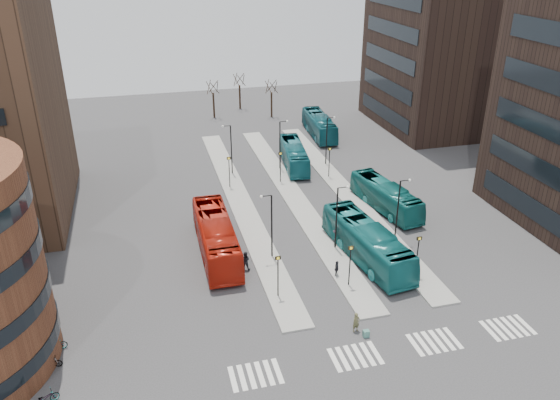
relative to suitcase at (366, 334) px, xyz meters
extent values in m
plane|color=#313134|center=(-0.50, -5.73, -0.27)|extent=(160.00, 160.00, 0.00)
cube|color=gray|center=(-4.50, 24.27, -0.20)|extent=(2.50, 45.00, 0.15)
cube|color=gray|center=(1.50, 24.27, -0.20)|extent=(2.50, 45.00, 0.15)
cube|color=gray|center=(7.50, 24.27, -0.20)|extent=(2.50, 45.00, 0.15)
cube|color=navy|center=(0.00, 0.00, 0.00)|extent=(0.44, 0.35, 0.54)
imported|color=#B31C0D|center=(-8.58, 14.26, 1.46)|extent=(3.02, 12.42, 3.45)
imported|color=#156669|center=(4.15, 9.91, 1.42)|extent=(4.38, 12.42, 3.39)
imported|color=#16636E|center=(4.08, 32.93, 1.19)|extent=(3.80, 10.69, 2.91)
imported|color=#13605F|center=(10.01, 18.70, 1.20)|extent=(4.09, 10.83, 2.94)
imported|color=#12535E|center=(10.92, 43.44, 1.30)|extent=(3.41, 11.41, 3.14)
imported|color=brown|center=(-0.47, 0.78, 0.51)|extent=(0.63, 0.47, 1.56)
imported|color=black|center=(-6.59, 10.96, 0.59)|extent=(1.03, 0.92, 1.73)
imported|color=black|center=(0.62, 7.86, 0.49)|extent=(0.71, 0.96, 1.51)
imported|color=black|center=(2.41, 13.03, 0.52)|extent=(1.10, 1.16, 1.57)
imported|color=gray|center=(-21.50, -0.88, 0.19)|extent=(1.84, 1.21, 0.91)
imported|color=gray|center=(-21.50, 2.42, 0.17)|extent=(1.50, 0.56, 0.88)
imported|color=gray|center=(-21.50, 4.13, 0.20)|extent=(1.86, 0.89, 0.94)
cube|color=silver|center=(-10.00, -1.73, -0.26)|extent=(0.35, 2.40, 0.01)
cube|color=silver|center=(-9.40, -1.73, -0.26)|extent=(0.35, 2.40, 0.01)
cube|color=silver|center=(-8.80, -1.73, -0.26)|extent=(0.35, 2.40, 0.01)
cube|color=silver|center=(-8.20, -1.73, -0.26)|extent=(0.35, 2.40, 0.01)
cube|color=silver|center=(-7.60, -1.73, -0.26)|extent=(0.35, 2.40, 0.01)
cube|color=silver|center=(-7.00, -1.73, -0.26)|extent=(0.35, 2.40, 0.01)
cube|color=silver|center=(-3.00, -1.73, -0.26)|extent=(0.35, 2.40, 0.01)
cube|color=silver|center=(-2.40, -1.73, -0.26)|extent=(0.35, 2.40, 0.01)
cube|color=silver|center=(-1.80, -1.73, -0.26)|extent=(0.35, 2.40, 0.01)
cube|color=silver|center=(-1.20, -1.73, -0.26)|extent=(0.35, 2.40, 0.01)
cube|color=silver|center=(-0.60, -1.73, -0.26)|extent=(0.35, 2.40, 0.01)
cube|color=silver|center=(0.00, -1.73, -0.26)|extent=(0.35, 2.40, 0.01)
cube|color=silver|center=(3.00, -1.73, -0.26)|extent=(0.35, 2.40, 0.01)
cube|color=silver|center=(3.60, -1.73, -0.26)|extent=(0.35, 2.40, 0.01)
cube|color=silver|center=(4.20, -1.73, -0.26)|extent=(0.35, 2.40, 0.01)
cube|color=silver|center=(4.80, -1.73, -0.26)|extent=(0.35, 2.40, 0.01)
cube|color=silver|center=(5.40, -1.73, -0.26)|extent=(0.35, 2.40, 0.01)
cube|color=silver|center=(6.00, -1.73, -0.26)|extent=(0.35, 2.40, 0.01)
cube|color=silver|center=(9.00, -1.73, -0.26)|extent=(0.35, 2.40, 0.01)
cube|color=silver|center=(9.60, -1.73, -0.26)|extent=(0.35, 2.40, 0.01)
cube|color=silver|center=(10.20, -1.73, -0.26)|extent=(0.35, 2.40, 0.01)
cube|color=silver|center=(10.80, -1.73, -0.26)|extent=(0.35, 2.40, 0.01)
cube|color=silver|center=(11.40, -1.73, -0.26)|extent=(0.35, 2.40, 0.01)
cube|color=silver|center=(12.00, -1.73, -0.26)|extent=(0.35, 2.40, 0.01)
cube|color=black|center=(21.44, 10.27, 2.23)|extent=(0.12, 16.00, 2.00)
cube|color=black|center=(21.44, 10.27, 6.23)|extent=(0.12, 16.00, 2.00)
cube|color=black|center=(21.44, 10.27, 10.23)|extent=(0.12, 16.00, 2.00)
cube|color=black|center=(31.50, 44.27, 14.73)|extent=(20.00, 20.00, 30.00)
cube|color=black|center=(21.44, 44.27, 2.23)|extent=(0.12, 16.00, 2.00)
cube|color=black|center=(21.44, 44.27, 6.23)|extent=(0.12, 16.00, 2.00)
cube|color=black|center=(21.44, 44.27, 10.23)|extent=(0.12, 16.00, 2.00)
cube|color=black|center=(21.44, 44.27, 14.23)|extent=(0.12, 16.00, 2.00)
cylinder|color=black|center=(-4.90, 6.27, 1.63)|extent=(0.10, 0.10, 3.50)
cube|color=black|center=(-4.90, 6.27, 3.38)|extent=(0.45, 0.10, 0.30)
cube|color=yellow|center=(-4.90, 6.21, 3.38)|extent=(0.20, 0.02, 0.20)
cylinder|color=black|center=(-4.90, 28.27, 1.63)|extent=(0.10, 0.10, 3.50)
cube|color=black|center=(-4.90, 28.27, 3.38)|extent=(0.45, 0.10, 0.30)
cube|color=yellow|center=(-4.90, 28.21, 3.38)|extent=(0.20, 0.02, 0.20)
cylinder|color=black|center=(1.10, 6.27, 1.63)|extent=(0.10, 0.10, 3.50)
cube|color=black|center=(1.10, 6.27, 3.38)|extent=(0.45, 0.10, 0.30)
cube|color=yellow|center=(1.10, 6.21, 3.38)|extent=(0.20, 0.02, 0.20)
cylinder|color=black|center=(1.10, 28.27, 1.63)|extent=(0.10, 0.10, 3.50)
cube|color=black|center=(1.10, 28.27, 3.38)|extent=(0.45, 0.10, 0.30)
cube|color=yellow|center=(1.10, 28.21, 3.38)|extent=(0.20, 0.02, 0.20)
cylinder|color=black|center=(7.10, 6.27, 1.63)|extent=(0.10, 0.10, 3.50)
cube|color=black|center=(7.10, 6.27, 3.38)|extent=(0.45, 0.10, 0.30)
cube|color=yellow|center=(7.10, 6.21, 3.38)|extent=(0.20, 0.02, 0.20)
cylinder|color=black|center=(7.10, 28.27, 1.63)|extent=(0.10, 0.10, 3.50)
cube|color=black|center=(7.10, 28.27, 3.38)|extent=(0.45, 0.10, 0.30)
cube|color=yellow|center=(7.10, 28.21, 3.38)|extent=(0.20, 0.02, 0.20)
cylinder|color=black|center=(-3.90, 12.27, 2.88)|extent=(0.14, 0.14, 6.00)
cylinder|color=black|center=(-4.35, 12.27, 5.88)|extent=(0.90, 0.08, 0.08)
sphere|color=silver|center=(-4.80, 12.27, 5.88)|extent=(0.24, 0.24, 0.24)
cylinder|color=black|center=(-3.90, 32.27, 2.88)|extent=(0.14, 0.14, 6.00)
cylinder|color=black|center=(-4.35, 32.27, 5.88)|extent=(0.90, 0.08, 0.08)
sphere|color=silver|center=(-4.80, 32.27, 5.88)|extent=(0.24, 0.24, 0.24)
cylinder|color=black|center=(2.10, 12.27, 2.88)|extent=(0.14, 0.14, 6.00)
cylinder|color=black|center=(2.55, 12.27, 5.88)|extent=(0.90, 0.08, 0.08)
sphere|color=silver|center=(3.00, 12.27, 5.88)|extent=(0.24, 0.24, 0.24)
cylinder|color=black|center=(2.10, 32.27, 2.88)|extent=(0.14, 0.14, 6.00)
cylinder|color=black|center=(2.55, 32.27, 5.88)|extent=(0.90, 0.08, 0.08)
sphere|color=silver|center=(3.00, 32.27, 5.88)|extent=(0.24, 0.24, 0.24)
cylinder|color=black|center=(8.10, 12.27, 2.88)|extent=(0.14, 0.14, 6.00)
cylinder|color=black|center=(8.55, 12.27, 5.88)|extent=(0.90, 0.08, 0.08)
sphere|color=silver|center=(9.00, 12.27, 5.88)|extent=(0.24, 0.24, 0.24)
cylinder|color=black|center=(8.10, 32.27, 2.88)|extent=(0.14, 0.14, 6.00)
cylinder|color=black|center=(8.55, 32.27, 5.88)|extent=(0.90, 0.08, 0.08)
sphere|color=silver|center=(9.00, 32.27, 5.88)|extent=(0.24, 0.24, 0.24)
cylinder|color=black|center=(-2.50, 56.27, 1.73)|extent=(0.30, 0.30, 4.00)
cylinder|color=black|center=(-1.80, 56.27, 4.63)|extent=(0.10, 1.56, 1.95)
cylinder|color=black|center=(-2.28, 56.93, 4.63)|extent=(1.48, 0.59, 1.97)
cylinder|color=black|center=(-3.07, 56.68, 4.63)|extent=(0.90, 1.31, 1.99)
cylinder|color=black|center=(-3.07, 55.86, 4.63)|extent=(0.89, 1.31, 1.99)
cylinder|color=black|center=(-2.29, 55.60, 4.63)|extent=(1.48, 0.58, 1.97)
cylinder|color=black|center=(2.50, 60.27, 1.73)|extent=(0.30, 0.30, 4.00)
cylinder|color=black|center=(3.20, 60.27, 4.63)|extent=(0.10, 1.56, 1.95)
cylinder|color=black|center=(2.72, 60.93, 4.63)|extent=(1.48, 0.59, 1.97)
cylinder|color=black|center=(1.93, 60.68, 4.63)|extent=(0.90, 1.31, 1.99)
cylinder|color=black|center=(1.93, 59.86, 4.63)|extent=(0.89, 1.31, 1.99)
cylinder|color=black|center=(2.71, 59.60, 4.63)|extent=(1.48, 0.58, 1.97)
cylinder|color=black|center=(6.50, 54.27, 1.73)|extent=(0.30, 0.30, 4.00)
cylinder|color=black|center=(7.20, 54.27, 4.63)|extent=(0.10, 1.56, 1.95)
cylinder|color=black|center=(6.72, 54.93, 4.63)|extent=(1.48, 0.59, 1.97)
cylinder|color=black|center=(5.93, 54.68, 4.63)|extent=(0.90, 1.31, 1.99)
cylinder|color=black|center=(5.93, 53.86, 4.63)|extent=(0.89, 1.31, 1.99)
cylinder|color=black|center=(6.71, 53.60, 4.63)|extent=(1.48, 0.58, 1.97)
camera|label=1|loc=(-13.90, -28.56, 25.47)|focal=35.00mm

